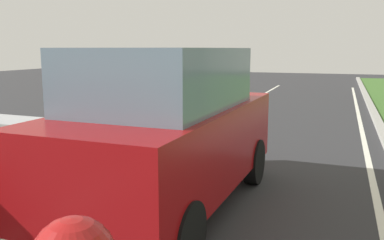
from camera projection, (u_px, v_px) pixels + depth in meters
The scene contains 4 objects.
ground_plane at pixel (216, 137), 10.73m from camera, with size 60.00×60.00×0.00m, color #2D2D30.
lane_line_center at pixel (191, 135), 10.96m from camera, with size 0.12×32.00×0.01m, color silver.
lane_line_right_edge at pixel (366, 148), 9.51m from camera, with size 0.12×32.00×0.01m, color silver.
car_suv_ahead at pixel (168, 129), 5.74m from camera, with size 2.08×4.56×2.28m.
Camera 1 is at (3.00, 3.92, 2.27)m, focal length 38.60 mm.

